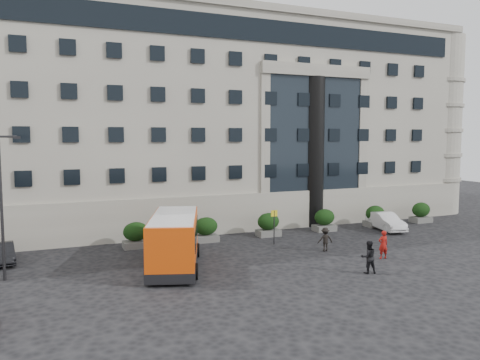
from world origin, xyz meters
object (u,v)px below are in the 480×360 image
(red_truck, at_px, (15,222))
(white_taxi, at_px, (386,221))
(pedestrian_c, at_px, (325,239))
(hedge_f, at_px, (421,212))
(pedestrian_b, at_px, (368,257))
(minibus, at_px, (174,239))
(hedge_e, at_px, (375,216))
(pedestrian_a, at_px, (383,245))
(hedge_a, at_px, (136,235))
(hedge_c, at_px, (268,224))
(hedge_b, at_px, (206,229))
(bus_stop_sign, at_px, (274,221))
(hedge_d, at_px, (324,220))
(street_lamp, at_px, (2,201))
(parked_car_b, at_px, (3,253))

(red_truck, xyz_separation_m, white_taxi, (28.60, -7.51, -0.67))
(white_taxi, bearing_deg, pedestrian_c, -143.66)
(hedge_f, xyz_separation_m, pedestrian_b, (-14.74, -11.35, 0.02))
(minibus, height_order, pedestrian_b, minibus)
(hedge_e, relative_size, minibus, 0.23)
(pedestrian_a, bearing_deg, hedge_a, -27.44)
(hedge_a, xyz_separation_m, pedestrian_b, (11.26, -11.35, 0.02))
(hedge_c, xyz_separation_m, minibus, (-9.16, -5.96, 0.83))
(hedge_b, xyz_separation_m, hedge_e, (15.60, 0.00, 0.00))
(hedge_b, height_order, pedestrian_c, hedge_b)
(bus_stop_sign, bearing_deg, hedge_b, 146.93)
(hedge_d, relative_size, red_truck, 0.35)
(hedge_d, distance_m, hedge_f, 10.40)
(hedge_d, relative_size, pedestrian_b, 0.97)
(hedge_a, distance_m, hedge_e, 20.80)
(hedge_c, distance_m, hedge_f, 15.60)
(hedge_d, bearing_deg, red_truck, 166.07)
(hedge_a, height_order, hedge_b, same)
(hedge_c, relative_size, hedge_e, 1.00)
(street_lamp, bearing_deg, bus_stop_sign, 6.54)
(hedge_b, xyz_separation_m, hedge_f, (20.80, 0.00, 0.00))
(parked_car_b, distance_m, white_taxi, 28.99)
(hedge_a, distance_m, bus_stop_sign, 9.94)
(hedge_a, bearing_deg, pedestrian_b, -45.24)
(hedge_c, bearing_deg, parked_car_b, -177.56)
(red_truck, relative_size, white_taxi, 1.16)
(pedestrian_c, bearing_deg, bus_stop_sign, -42.26)
(hedge_d, bearing_deg, street_lamp, -168.47)
(hedge_b, distance_m, bus_stop_sign, 5.19)
(bus_stop_sign, bearing_deg, pedestrian_a, -53.09)
(hedge_b, xyz_separation_m, pedestrian_c, (6.64, -5.94, -0.11))
(hedge_f, xyz_separation_m, bus_stop_sign, (-16.50, -2.80, 0.80))
(street_lamp, distance_m, pedestrian_a, 22.81)
(white_taxi, relative_size, pedestrian_c, 2.72)
(hedge_a, distance_m, red_truck, 9.94)
(hedge_b, xyz_separation_m, bus_stop_sign, (4.30, -2.80, 0.80))
(hedge_e, distance_m, hedge_f, 5.20)
(pedestrian_c, bearing_deg, hedge_f, -146.19)
(street_lamp, height_order, pedestrian_b, street_lamp)
(hedge_f, height_order, pedestrian_b, pedestrian_b)
(pedestrian_a, bearing_deg, pedestrian_c, -47.78)
(red_truck, bearing_deg, street_lamp, -87.33)
(white_taxi, bearing_deg, hedge_c, -179.01)
(street_lamp, bearing_deg, hedge_b, 20.07)
(hedge_a, bearing_deg, pedestrian_c, -26.65)
(hedge_c, relative_size, minibus, 0.23)
(hedge_d, height_order, street_lamp, street_lamp)
(white_taxi, bearing_deg, pedestrian_b, -123.67)
(street_lamp, relative_size, red_truck, 1.54)
(hedge_e, relative_size, hedge_f, 1.00)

